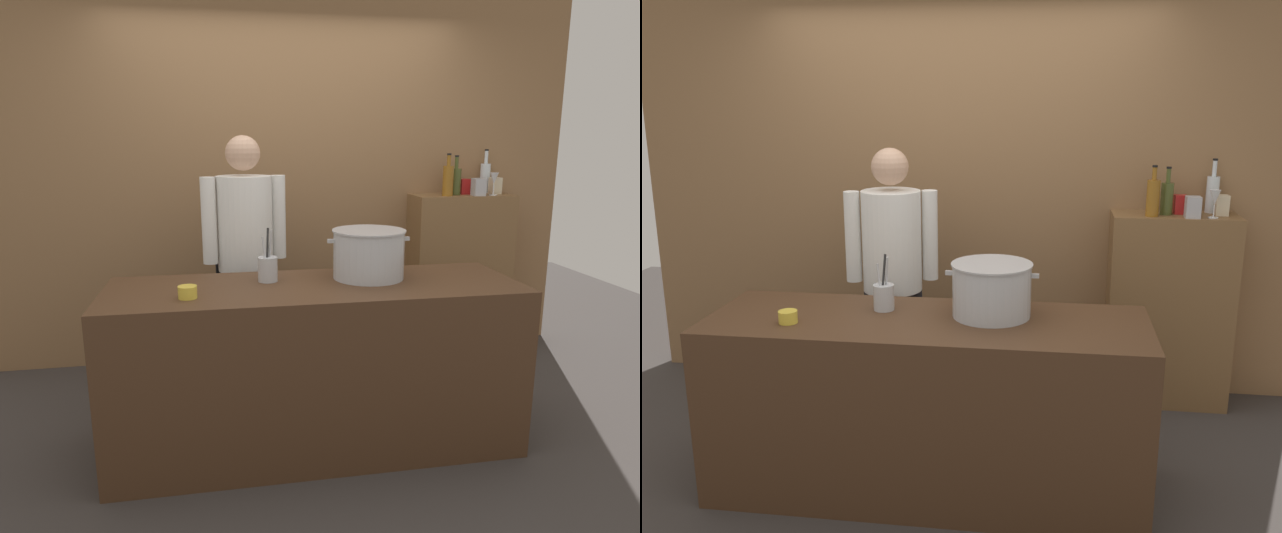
# 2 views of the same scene
# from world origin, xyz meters

# --- Properties ---
(ground_plane) EXTENTS (8.00, 8.00, 0.00)m
(ground_plane) POSITION_xyz_m (0.00, 0.00, 0.00)
(ground_plane) COLOR #383330
(brick_back_panel) EXTENTS (4.40, 0.10, 3.00)m
(brick_back_panel) POSITION_xyz_m (0.00, 1.40, 1.50)
(brick_back_panel) COLOR olive
(brick_back_panel) RESTS_ON ground_plane
(prep_counter) EXTENTS (2.14, 0.70, 0.90)m
(prep_counter) POSITION_xyz_m (0.00, 0.00, 0.45)
(prep_counter) COLOR #472D1C
(prep_counter) RESTS_ON ground_plane
(bar_cabinet) EXTENTS (0.76, 0.32, 1.23)m
(bar_cabinet) POSITION_xyz_m (1.33, 1.19, 0.62)
(bar_cabinet) COLOR brown
(bar_cabinet) RESTS_ON ground_plane
(chef) EXTENTS (0.52, 0.39, 1.66)m
(chef) POSITION_xyz_m (-0.33, 0.68, 0.96)
(chef) COLOR black
(chef) RESTS_ON ground_plane
(stockpot_large) EXTENTS (0.45, 0.40, 0.26)m
(stockpot_large) POSITION_xyz_m (0.31, 0.09, 1.03)
(stockpot_large) COLOR #B7BABF
(stockpot_large) RESTS_ON prep_counter
(utensil_crock) EXTENTS (0.10, 0.10, 0.28)m
(utensil_crock) POSITION_xyz_m (-0.24, 0.12, 0.97)
(utensil_crock) COLOR #B7BABF
(utensil_crock) RESTS_ON prep_counter
(butter_jar) EXTENTS (0.09, 0.09, 0.06)m
(butter_jar) POSITION_xyz_m (-0.64, -0.14, 0.93)
(butter_jar) COLOR yellow
(butter_jar) RESTS_ON prep_counter
(wine_bottle_olive) EXTENTS (0.08, 0.08, 0.29)m
(wine_bottle_olive) POSITION_xyz_m (1.27, 1.19, 1.34)
(wine_bottle_olive) COLOR #475123
(wine_bottle_olive) RESTS_ON bar_cabinet
(wine_bottle_clear) EXTENTS (0.08, 0.08, 0.33)m
(wine_bottle_clear) POSITION_xyz_m (1.56, 1.30, 1.35)
(wine_bottle_clear) COLOR silver
(wine_bottle_clear) RESTS_ON bar_cabinet
(wine_bottle_amber) EXTENTS (0.08, 0.08, 0.31)m
(wine_bottle_amber) POSITION_xyz_m (1.18, 1.12, 1.35)
(wine_bottle_amber) COLOR #8C5919
(wine_bottle_amber) RESTS_ON bar_cabinet
(wine_glass_tall) EXTENTS (0.06, 0.06, 0.17)m
(wine_glass_tall) POSITION_xyz_m (1.53, 1.10, 1.35)
(wine_glass_tall) COLOR silver
(wine_glass_tall) RESTS_ON bar_cabinet
(spice_tin_cream) EXTENTS (0.08, 0.08, 0.12)m
(spice_tin_cream) POSITION_xyz_m (1.60, 1.20, 1.29)
(spice_tin_cream) COLOR beige
(spice_tin_cream) RESTS_ON bar_cabinet
(spice_tin_red) EXTENTS (0.07, 0.07, 0.12)m
(spice_tin_red) POSITION_xyz_m (1.36, 1.23, 1.29)
(spice_tin_red) COLOR red
(spice_tin_red) RESTS_ON bar_cabinet
(spice_tin_silver) EXTENTS (0.09, 0.09, 0.13)m
(spice_tin_silver) POSITION_xyz_m (1.41, 1.09, 1.30)
(spice_tin_silver) COLOR #B2B2B7
(spice_tin_silver) RESTS_ON bar_cabinet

